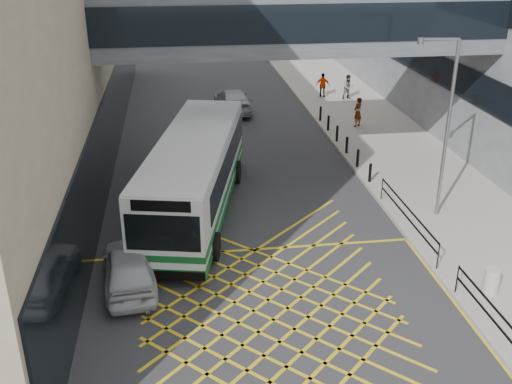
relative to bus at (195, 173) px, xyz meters
name	(u,v)px	position (x,y,z in m)	size (l,w,h in m)	color
ground	(273,320)	(1.99, -8.16, -1.80)	(120.00, 120.00, 0.00)	#333335
skybridge	(298,17)	(4.99, 3.84, 5.70)	(20.00, 4.10, 3.00)	#4F5459
pavement	(389,146)	(10.99, 6.84, -1.72)	(6.00, 54.00, 0.16)	#9E9990
box_junction	(273,320)	(1.99, -8.16, -1.79)	(12.00, 9.00, 0.01)	gold
bus	(195,173)	(0.00, 0.00, 0.00)	(5.26, 12.27, 3.35)	silver
car_white	(129,267)	(-2.51, -5.54, -1.07)	(1.88, 4.59, 1.46)	#B9B9BB
car_dark	(185,180)	(-0.42, 2.00, -1.15)	(1.62, 4.14, 1.30)	#232328
car_silver	(233,100)	(3.10, 15.19, -1.02)	(2.12, 5.02, 1.56)	#9C9FA5
street_lamp	(445,119)	(9.77, -1.91, 2.50)	(1.65, 0.41, 7.26)	slate
litter_bin	(491,281)	(9.24, -7.84, -1.20)	(0.51, 0.51, 0.88)	#ADA89E
kerb_railings	(442,254)	(8.14, -6.38, -0.92)	(0.05, 12.54, 1.00)	black
bollards	(342,139)	(8.24, 6.84, -1.19)	(0.14, 10.14, 0.90)	black
pedestrian_a	(358,112)	(10.16, 10.37, -0.76)	(0.70, 0.50, 1.76)	gray
pedestrian_b	(348,87)	(11.38, 16.67, -0.79)	(0.83, 0.48, 1.70)	gray
pedestrian_c	(323,85)	(9.73, 17.44, -0.79)	(1.00, 0.48, 1.68)	gray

